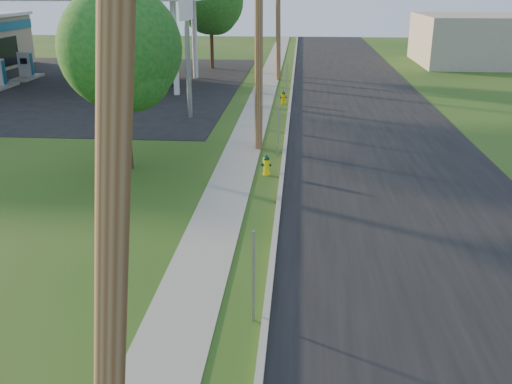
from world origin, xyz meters
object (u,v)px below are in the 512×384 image
Objects in this scene: utility_pole_far at (278,9)px; fuel_pump_ne at (134,79)px; price_pylon at (186,6)px; hydrant_far at (283,98)px; hydrant_mid at (267,165)px; tree_lot at (212,4)px; utility_pole_mid at (259,25)px; tree_verge at (123,54)px; fuel_pump_sw at (26,69)px; utility_pole_near at (112,179)px; car_silver at (141,72)px; fuel_pump_se at (150,70)px.

utility_pole_far is 10.99m from fuel_pump_ne.
hydrant_far is at bearing 40.63° from price_pylon.
hydrant_far is at bearing 89.23° from hydrant_mid.
tree_lot reaches higher than hydrant_mid.
utility_pole_mid is 13.23× the size of hydrant_far.
hydrant_far is (5.20, 12.51, -3.82)m from tree_verge.
hydrant_far is at bearing -22.07° from fuel_pump_sw.
utility_pole_near reaches higher than hydrant_far.
car_silver is (-9.10, 15.40, -4.14)m from utility_pole_mid.
fuel_pump_se is 22.47m from hydrant_mid.
tree_verge is at bearing 106.74° from utility_pole_near.
fuel_pump_ne is 1.00× the size of fuel_pump_se.
utility_pole_near is at bearing -62.91° from fuel_pump_sw.
tree_lot reaches higher than hydrant_far.
fuel_pump_ne is 1.00× the size of fuel_pump_sw.
car_silver is at bearing -10.27° from fuel_pump_sw.
utility_pole_far is 7.52m from tree_lot.
tree_verge is at bearing -163.77° from car_silver.
fuel_pump_se is 8.35m from tree_lot.
utility_pole_far is at bearing -44.40° from tree_lot.
hydrant_mid is (9.44, -20.39, -0.36)m from fuel_pump_se.
price_pylon is (-3.90, 5.50, 0.48)m from utility_pole_mid.
fuel_pump_se is 4.34× the size of hydrant_mid.
utility_pole_near is 36.34m from fuel_pump_se.
utility_pole_far reaches higher than tree_verge.
fuel_pump_sw is at bearing 81.96° from car_silver.
utility_pole_far is at bearing 91.44° from hydrant_mid.
utility_pole_far is 12.88× the size of hydrant_mid.
hydrant_far is at bearing 88.52° from utility_pole_near.
price_pylon reaches higher than hydrant_far.
hydrant_mid is at bearing -81.00° from utility_pole_mid.
hydrant_far is (9.61, -7.54, -0.36)m from fuel_pump_se.
hydrant_far is (6.08, -13.80, -4.62)m from tree_lot.
hydrant_mid is 0.16× the size of car_silver.
hydrant_far is (18.61, -7.54, -0.36)m from fuel_pump_sw.
fuel_pump_ne is 0.49× the size of tree_verge.
utility_pole_near is 1.46× the size of tree_verge.
utility_pole_mid reaches higher than car_silver.
fuel_pump_se is at bearing 114.84° from hydrant_mid.
car_silver is (-5.20, 9.90, -4.62)m from price_pylon.
fuel_pump_se is at bearing 104.27° from utility_pole_near.
tree_lot is at bearing 113.77° from hydrant_far.
utility_pole_near is 2.96× the size of fuel_pump_ne.
tree_verge is (-4.50, -21.05, -0.62)m from utility_pole_far.
price_pylon is 0.89× the size of tree_lot.
price_pylon is at bearing -150.08° from car_silver.
fuel_pump_se is 0.49× the size of tree_verge.
utility_pole_mid is 5.49m from tree_verge.
fuel_pump_se reaches higher than hydrant_far.
tree_lot reaches higher than fuel_pump_se.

